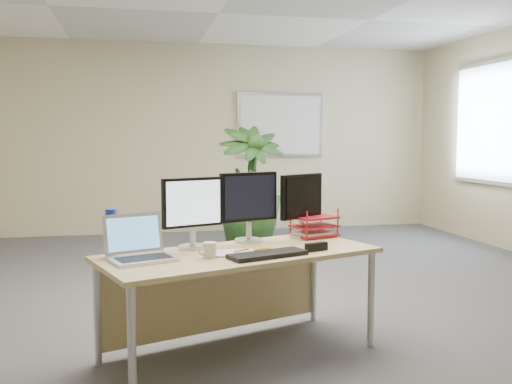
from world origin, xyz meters
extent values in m
plane|color=#4D4D52|center=(0.00, 0.00, 0.00)|extent=(8.00, 8.00, 0.00)
cube|color=beige|center=(0.00, 4.00, 1.35)|extent=(7.00, 0.04, 2.70)
cube|color=#BCBDC2|center=(1.20, 3.97, 1.55)|extent=(1.30, 0.03, 0.95)
cube|color=white|center=(1.20, 3.95, 1.55)|extent=(1.20, 0.01, 0.85)
cube|color=#BCBDC2|center=(3.47, 2.30, 1.55)|extent=(0.03, 1.30, 1.55)
cube|color=silver|center=(3.45, 2.30, 1.55)|extent=(0.01, 1.20, 1.45)
cube|color=tan|center=(-0.30, -0.82, 0.64)|extent=(1.85, 1.24, 0.03)
cube|color=tan|center=(-0.41, -0.51, 0.31)|extent=(1.53, 0.55, 0.51)
cylinder|color=silver|center=(-0.96, -1.38, 0.31)|extent=(0.05, 0.05, 0.63)
cylinder|color=silver|center=(0.56, -0.85, 0.31)|extent=(0.05, 0.05, 0.63)
cylinder|color=silver|center=(-1.16, -0.79, 0.31)|extent=(0.05, 0.05, 0.63)
cylinder|color=silver|center=(0.36, -0.26, 0.31)|extent=(0.05, 0.05, 0.63)
imported|color=#173714|center=(0.36, 2.13, 0.75)|extent=(0.96, 0.96, 1.50)
cylinder|color=silver|center=(-0.57, -0.64, 0.67)|extent=(0.18, 0.18, 0.02)
cylinder|color=silver|center=(-0.57, -0.64, 0.73)|extent=(0.04, 0.04, 0.11)
cube|color=black|center=(-0.57, -0.64, 0.95)|extent=(0.40, 0.17, 0.31)
cube|color=silver|center=(-0.56, -0.66, 0.95)|extent=(0.35, 0.13, 0.28)
cylinder|color=silver|center=(-0.18, -0.50, 0.67)|extent=(0.19, 0.19, 0.02)
cylinder|color=silver|center=(-0.18, -0.50, 0.73)|extent=(0.04, 0.04, 0.12)
cube|color=black|center=(-0.18, -0.50, 0.97)|extent=(0.41, 0.18, 0.33)
cube|color=black|center=(-0.17, -0.52, 0.97)|extent=(0.37, 0.13, 0.29)
cylinder|color=silver|center=(0.22, -0.40, 0.67)|extent=(0.18, 0.18, 0.02)
cylinder|color=silver|center=(0.22, -0.40, 0.73)|extent=(0.04, 0.04, 0.11)
cube|color=black|center=(0.22, -0.40, 0.95)|extent=(0.36, 0.25, 0.31)
cube|color=black|center=(0.24, -0.42, 0.95)|extent=(0.31, 0.20, 0.27)
cube|color=silver|center=(-0.89, -0.96, 0.67)|extent=(0.42, 0.35, 0.02)
cube|color=black|center=(-0.89, -0.97, 0.68)|extent=(0.34, 0.25, 0.00)
cube|color=silver|center=(-0.94, -0.81, 0.80)|extent=(0.36, 0.17, 0.23)
cube|color=#5EA8F3|center=(-0.94, -0.82, 0.80)|extent=(0.31, 0.14, 0.19)
cube|color=black|center=(-0.16, -1.00, 0.67)|extent=(0.51, 0.31, 0.03)
cylinder|color=white|center=(-0.50, -0.94, 0.70)|extent=(0.08, 0.08, 0.09)
torus|color=white|center=(-0.55, -0.94, 0.70)|extent=(0.06, 0.03, 0.06)
cube|color=white|center=(-0.34, -0.87, 0.66)|extent=(0.26, 0.19, 0.01)
cylinder|color=orange|center=(-0.29, -0.85, 0.67)|extent=(0.11, 0.08, 0.01)
cylinder|color=yellow|center=(-0.15, -0.80, 0.66)|extent=(0.11, 0.04, 0.01)
cylinder|color=white|center=(-1.07, -0.79, 0.77)|extent=(0.07, 0.07, 0.22)
cylinder|color=#1831B5|center=(-1.07, -0.79, 0.91)|extent=(0.07, 0.07, 0.06)
cylinder|color=#1831B5|center=(-1.07, -0.79, 0.78)|extent=(0.07, 0.07, 0.07)
cube|color=#B41621|center=(0.32, -0.39, 0.67)|extent=(0.36, 0.31, 0.01)
cube|color=#B41621|center=(0.32, -0.39, 0.73)|extent=(0.36, 0.31, 0.01)
cube|color=#B41621|center=(0.32, -0.39, 0.80)|extent=(0.36, 0.31, 0.01)
cube|color=white|center=(0.32, -0.39, 0.68)|extent=(0.32, 0.28, 0.02)
cube|color=black|center=(0.17, -0.89, 0.68)|extent=(0.16, 0.09, 0.05)
camera|label=1|loc=(-0.93, -4.24, 1.36)|focal=40.00mm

